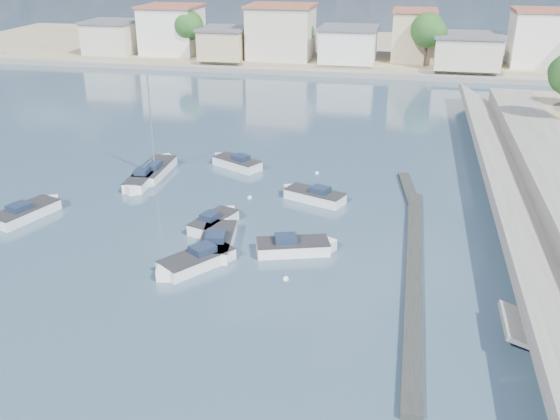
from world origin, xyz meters
name	(u,v)px	position (x,y,z in m)	size (l,w,h in m)	color
ground	(349,134)	(0.00, 40.00, 0.00)	(400.00, 400.00, 0.00)	#2E495D
breakwater	(413,253)	(6.90, 12.69, 0.17)	(2.00, 31.02, 0.35)	black
far_shore_land	(378,51)	(0.00, 92.00, 0.70)	(160.00, 40.00, 1.40)	gray
far_shore_quay	(370,74)	(0.00, 71.00, 0.40)	(160.00, 2.50, 0.80)	slate
far_town	(444,40)	(10.71, 76.92, 4.93)	(113.01, 12.80, 8.35)	beige
shore_trees	(430,39)	(8.34, 68.11, 6.22)	(74.56, 38.32, 7.92)	#38281E
motorboat_a	(218,240)	(-6.06, 11.60, 0.38)	(2.86, 6.01, 1.48)	white
motorboat_b	(216,222)	(-7.10, 14.47, 0.38)	(2.90, 4.66, 1.48)	white
motorboat_c	(312,196)	(-1.03, 20.75, 0.38)	(5.28, 3.44, 1.48)	white
motorboat_d	(193,262)	(-6.64, 8.22, 0.38)	(4.42, 5.07, 1.48)	white
motorboat_e	(29,212)	(-21.28, 13.35, 0.38)	(3.47, 5.67, 1.48)	white
motorboat_f	(235,163)	(-9.15, 27.25, 0.38)	(4.98, 3.86, 1.48)	white
motorboat_g	(140,181)	(-15.72, 21.01, 0.38)	(1.99, 5.02, 1.48)	white
motorboat_h	(297,247)	(-0.63, 11.60, 0.38)	(5.38, 3.24, 1.48)	white
sailboat	(156,169)	(-15.56, 24.18, 0.41)	(2.28, 6.78, 9.00)	white
mooring_buoys	(359,256)	(3.50, 11.76, 0.05)	(19.37, 33.84, 0.37)	white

